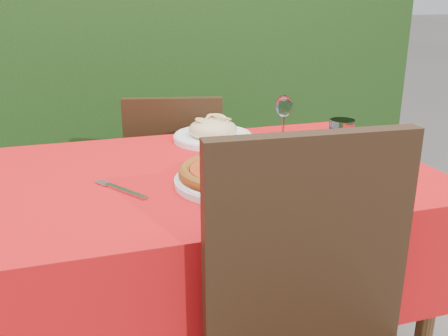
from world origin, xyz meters
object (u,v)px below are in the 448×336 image
object	(u,v)px
chair_far	(176,179)
pasta_plate	(213,133)
pizza_plate	(234,174)
fork	(126,191)
water_glass	(341,137)
wine_glass	(284,108)

from	to	relation	value
chair_far	pasta_plate	distance (m)	0.45
pizza_plate	fork	xyz separation A→B (m)	(-0.29, 0.03, -0.02)
pasta_plate	pizza_plate	bearing A→B (deg)	-98.61
chair_far	water_glass	xyz separation A→B (m)	(0.43, -0.59, 0.30)
pizza_plate	chair_far	bearing A→B (deg)	90.30
pizza_plate	wine_glass	distance (m)	0.52
chair_far	pizza_plate	xyz separation A→B (m)	(0.00, -0.77, 0.28)
wine_glass	chair_far	bearing A→B (deg)	131.16
pasta_plate	wine_glass	size ratio (longest dim) A/B	1.83
wine_glass	fork	distance (m)	0.72
water_glass	fork	distance (m)	0.73
fork	wine_glass	bearing A→B (deg)	-1.09
chair_far	pizza_plate	distance (m)	0.82
fork	water_glass	bearing A→B (deg)	-20.67
pasta_plate	wine_glass	world-z (taller)	wine_glass
pizza_plate	water_glass	size ratio (longest dim) A/B	3.59
chair_far	pasta_plate	bearing A→B (deg)	115.09
pizza_plate	pasta_plate	xyz separation A→B (m)	(0.07, 0.43, 0.00)
chair_far	water_glass	bearing A→B (deg)	139.56
pasta_plate	fork	world-z (taller)	pasta_plate
chair_far	pasta_plate	world-z (taller)	chair_far
pasta_plate	fork	size ratio (longest dim) A/B	1.32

